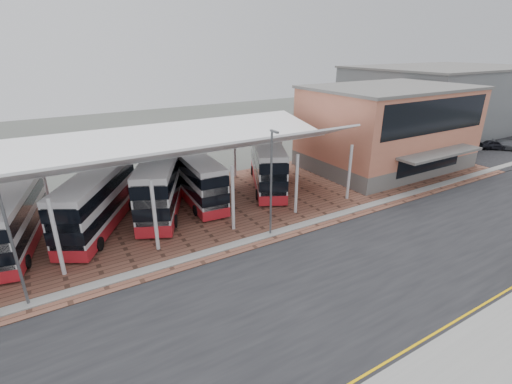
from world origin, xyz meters
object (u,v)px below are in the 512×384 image
Objects in this scene: bus_2 at (97,202)px; bus_4 at (196,178)px; bus_1 at (14,221)px; bus_3 at (162,183)px; carpark_car_b at (510,145)px; carpark_car_a at (494,145)px; terminal at (388,127)px; bus_5 at (267,164)px.

bus_4 is at bearing 40.36° from bus_2.
bus_2 is at bearing 14.81° from bus_1.
bus_1 is 10.96m from bus_3.
bus_3 reaches higher than bus_1.
carpark_car_b is (57.58, -4.06, -1.37)m from bus_1.
bus_3 is 3.12× the size of carpark_car_a.
bus_3 is at bearing 138.62° from carpark_car_b.
terminal is 23.37m from bus_4.
bus_2 is at bearing 179.86° from terminal.
bus_1 is 2.29× the size of carpark_car_b.
bus_5 is at bearing 26.14° from bus_3.
carpark_car_a is (45.20, -3.93, -1.73)m from bus_3.
bus_3 is 1.05× the size of bus_5.
bus_5 is at bearing 34.85° from bus_2.
bus_2 is 2.37× the size of carpark_car_b.
carpark_car_b is at bearing 18.14° from bus_5.
bus_1 is at bearing 141.04° from carpark_car_b.
bus_4 is 42.21m from carpark_car_a.
carpark_car_b is (20.26, -4.18, -3.93)m from terminal.
bus_2 is at bearing 140.39° from carpark_car_b.
carpark_car_a is (41.95, -4.38, -1.46)m from bus_4.
bus_1 is 0.92× the size of bus_5.
bus_5 is (21.68, 1.37, 0.24)m from bus_1.
bus_2 reaches higher than carpark_car_b.
bus_2 is at bearing -166.27° from bus_4.
terminal reaches higher than bus_2.
bus_4 is 43.85m from carpark_car_b.
bus_1 is 0.98× the size of bus_4.
bus_5 reaches higher than bus_4.
carpark_car_a is (50.59, -2.91, -1.57)m from bus_2.
carpark_car_a is at bearing 19.97° from bus_5.
bus_3 reaches higher than carpark_car_a.
bus_3 is 1.11× the size of bus_4.
terminal is at bearing 0.30° from bus_4.
terminal is 1.58× the size of bus_3.
terminal is 1.76× the size of bus_4.
bus_1 is at bearing -149.67° from bus_5.
terminal reaches higher than bus_4.
terminal is 15.86m from bus_5.
bus_1 is at bearing -179.81° from terminal.
bus_1 is (-37.32, -0.13, -2.56)m from terminal.
bus_1 is at bearing 125.92° from carpark_car_a.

